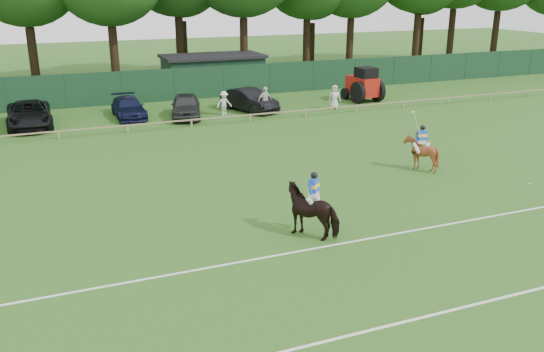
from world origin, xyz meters
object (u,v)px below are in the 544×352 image
spectator_mid (265,101)px  tractor (363,85)px  horse_chestnut (421,153)px  spectator_left (224,103)px  hatch_grey (186,106)px  sedan_navy (129,108)px  polo_ball (530,184)px  suv_black (29,114)px  estate_black (249,100)px  utility_shed (213,73)px  horse_dark (313,210)px  spectator_right (335,97)px

spectator_mid → tractor: tractor is taller
horse_chestnut → spectator_left: horse_chestnut is taller
horse_chestnut → hatch_grey: (-7.82, 15.69, -0.03)m
horse_chestnut → sedan_navy: size_ratio=0.36×
spectator_left → polo_ball: (8.46, -19.20, -0.79)m
suv_black → estate_black: bearing=-3.6°
horse_chestnut → sedan_navy: (-11.45, 17.10, -0.15)m
suv_black → estate_black: 14.62m
sedan_navy → hatch_grey: size_ratio=1.00×
horse_chestnut → tractor: bearing=-96.1°
spectator_mid → utility_shed: (-0.65, 10.43, 0.56)m
horse_chestnut → estate_black: horse_chestnut is taller
horse_dark → spectator_right: horse_dark is taller
spectator_mid → horse_dark: bearing=-118.7°
suv_black → spectator_left: (12.52, -1.34, 0.03)m
spectator_mid → tractor: 9.04m
suv_black → polo_ball: bearing=-45.3°
spectator_right → horse_dark: bearing=-106.8°
sedan_navy → spectator_right: 14.56m
suv_black → spectator_right: spectator_right is taller
spectator_left → spectator_right: 8.11m
horse_dark → tractor: bearing=-165.8°
horse_dark → tractor: (14.57, 21.19, 0.31)m
utility_shed → tractor: size_ratio=2.57×
horse_chestnut → estate_black: (-3.12, 16.04, -0.05)m
suv_black → hatch_grey: (9.90, -1.05, 0.01)m
hatch_grey → tractor: (14.16, 0.52, 0.43)m
spectator_left → spectator_mid: bearing=-22.1°
horse_dark → sedan_navy: (-3.22, 22.09, -0.24)m
suv_black → spectator_right: (20.56, -2.41, 0.07)m
estate_black → spectator_mid: (0.59, -1.59, 0.19)m
spectator_mid → tractor: (8.87, 1.76, 0.26)m
horse_chestnut → hatch_grey: horse_chestnut is taller
hatch_grey → spectator_mid: spectator_mid is taller
sedan_navy → hatch_grey: 3.90m
estate_black → tractor: tractor is taller
utility_shed → estate_black: bearing=-89.6°
hatch_grey → spectator_mid: bearing=0.9°
suv_black → horse_dark: bearing=-67.3°
horse_dark → horse_chestnut: size_ratio=1.31×
hatch_grey → polo_ball: bearing=-46.2°
suv_black → sedan_navy: 6.28m
hatch_grey → polo_ball: 22.44m
suv_black → utility_shed: size_ratio=0.68×
sedan_navy → spectator_right: bearing=-11.8°
horse_chestnut → polo_ball: size_ratio=18.62×
suv_black → spectator_right: size_ratio=3.29×
polo_ball → tractor: bearing=81.3°
horse_chestnut → spectator_right: 14.60m
horse_chestnut → tractor: (6.33, 16.20, 0.40)m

